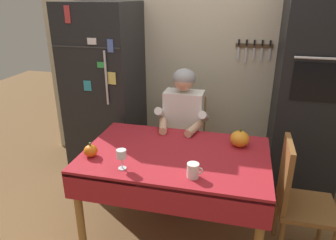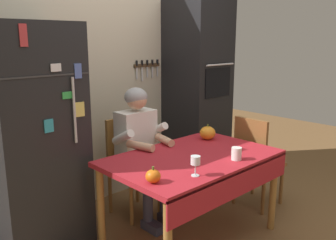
{
  "view_description": "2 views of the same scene",
  "coord_description": "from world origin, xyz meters",
  "px_view_note": "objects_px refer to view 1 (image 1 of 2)",
  "views": [
    {
      "loc": [
        0.45,
        -1.98,
        1.87
      ],
      "look_at": [
        -0.09,
        0.21,
        0.96
      ],
      "focal_mm": 33.69,
      "sensor_mm": 36.0,
      "label": 1
    },
    {
      "loc": [
        -2.06,
        -1.79,
        1.67
      ],
      "look_at": [
        -0.1,
        0.28,
        1.03
      ],
      "focal_mm": 38.29,
      "sensor_mm": 36.0,
      "label": 2
    }
  ],
  "objects_px": {
    "wall_oven": "(310,90)",
    "coffee_mug": "(193,170)",
    "pumpkin_large": "(240,139)",
    "refrigerator": "(106,92)",
    "chair_behind_person": "(185,137)",
    "seated_person": "(182,124)",
    "chair_right_side": "(297,197)",
    "pumpkin_medium": "(91,151)",
    "dining_table": "(175,164)",
    "wine_glass": "(121,155)"
  },
  "relations": [
    {
      "from": "chair_right_side",
      "to": "wall_oven",
      "type": "bearing_deg",
      "value": 80.82
    },
    {
      "from": "dining_table",
      "to": "pumpkin_large",
      "type": "bearing_deg",
      "value": 28.87
    },
    {
      "from": "wall_oven",
      "to": "pumpkin_medium",
      "type": "relative_size",
      "value": 18.7
    },
    {
      "from": "coffee_mug",
      "to": "pumpkin_medium",
      "type": "bearing_deg",
      "value": 172.64
    },
    {
      "from": "coffee_mug",
      "to": "pumpkin_large",
      "type": "distance_m",
      "value": 0.61
    },
    {
      "from": "refrigerator",
      "to": "wine_glass",
      "type": "height_order",
      "value": "refrigerator"
    },
    {
      "from": "wall_oven",
      "to": "coffee_mug",
      "type": "bearing_deg",
      "value": -125.64
    },
    {
      "from": "wall_oven",
      "to": "pumpkin_large",
      "type": "distance_m",
      "value": 0.92
    },
    {
      "from": "seated_person",
      "to": "chair_right_side",
      "type": "height_order",
      "value": "seated_person"
    },
    {
      "from": "refrigerator",
      "to": "seated_person",
      "type": "bearing_deg",
      "value": -17.56
    },
    {
      "from": "refrigerator",
      "to": "chair_behind_person",
      "type": "bearing_deg",
      "value": -5.85
    },
    {
      "from": "refrigerator",
      "to": "pumpkin_large",
      "type": "height_order",
      "value": "refrigerator"
    },
    {
      "from": "refrigerator",
      "to": "chair_behind_person",
      "type": "xyz_separation_m",
      "value": [
        0.88,
        -0.09,
        -0.39
      ]
    },
    {
      "from": "dining_table",
      "to": "pumpkin_medium",
      "type": "xyz_separation_m",
      "value": [
        -0.6,
        -0.18,
        0.13
      ]
    },
    {
      "from": "refrigerator",
      "to": "coffee_mug",
      "type": "bearing_deg",
      "value": -45.76
    },
    {
      "from": "wine_glass",
      "to": "chair_behind_person",
      "type": "bearing_deg",
      "value": 77.51
    },
    {
      "from": "seated_person",
      "to": "refrigerator",
      "type": "bearing_deg",
      "value": 162.44
    },
    {
      "from": "seated_person",
      "to": "wine_glass",
      "type": "distance_m",
      "value": 0.94
    },
    {
      "from": "dining_table",
      "to": "seated_person",
      "type": "bearing_deg",
      "value": 96.35
    },
    {
      "from": "seated_person",
      "to": "pumpkin_medium",
      "type": "height_order",
      "value": "seated_person"
    },
    {
      "from": "wall_oven",
      "to": "wine_glass",
      "type": "distance_m",
      "value": 1.83
    },
    {
      "from": "dining_table",
      "to": "coffee_mug",
      "type": "distance_m",
      "value": 0.36
    },
    {
      "from": "pumpkin_medium",
      "to": "chair_right_side",
      "type": "bearing_deg",
      "value": 6.88
    },
    {
      "from": "dining_table",
      "to": "seated_person",
      "type": "distance_m",
      "value": 0.61
    },
    {
      "from": "pumpkin_large",
      "to": "pumpkin_medium",
      "type": "height_order",
      "value": "pumpkin_large"
    },
    {
      "from": "dining_table",
      "to": "pumpkin_large",
      "type": "xyz_separation_m",
      "value": [
        0.47,
        0.26,
        0.15
      ]
    },
    {
      "from": "chair_right_side",
      "to": "coffee_mug",
      "type": "xyz_separation_m",
      "value": [
        -0.72,
        -0.28,
        0.28
      ]
    },
    {
      "from": "wall_oven",
      "to": "coffee_mug",
      "type": "xyz_separation_m",
      "value": [
        -0.86,
        -1.21,
        -0.26
      ]
    },
    {
      "from": "dining_table",
      "to": "wine_glass",
      "type": "distance_m",
      "value": 0.47
    },
    {
      "from": "seated_person",
      "to": "pumpkin_medium",
      "type": "bearing_deg",
      "value": -124.1
    },
    {
      "from": "pumpkin_large",
      "to": "pumpkin_medium",
      "type": "xyz_separation_m",
      "value": [
        -1.06,
        -0.44,
        -0.02
      ]
    },
    {
      "from": "refrigerator",
      "to": "wine_glass",
      "type": "bearing_deg",
      "value": -61.39
    },
    {
      "from": "wall_oven",
      "to": "chair_behind_person",
      "type": "relative_size",
      "value": 2.26
    },
    {
      "from": "chair_behind_person",
      "to": "coffee_mug",
      "type": "height_order",
      "value": "chair_behind_person"
    },
    {
      "from": "dining_table",
      "to": "chair_right_side",
      "type": "distance_m",
      "value": 0.91
    },
    {
      "from": "coffee_mug",
      "to": "pumpkin_medium",
      "type": "xyz_separation_m",
      "value": [
        -0.78,
        0.1,
        -0.0
      ]
    },
    {
      "from": "refrigerator",
      "to": "pumpkin_medium",
      "type": "height_order",
      "value": "refrigerator"
    },
    {
      "from": "chair_right_side",
      "to": "coffee_mug",
      "type": "height_order",
      "value": "chair_right_side"
    },
    {
      "from": "chair_right_side",
      "to": "pumpkin_large",
      "type": "relative_size",
      "value": 6.23
    },
    {
      "from": "wine_glass",
      "to": "dining_table",
      "type": "bearing_deg",
      "value": 43.65
    },
    {
      "from": "dining_table",
      "to": "chair_right_side",
      "type": "relative_size",
      "value": 1.51
    },
    {
      "from": "chair_behind_person",
      "to": "seated_person",
      "type": "xyz_separation_m",
      "value": [
        0.0,
        -0.19,
        0.23
      ]
    },
    {
      "from": "wall_oven",
      "to": "chair_right_side",
      "type": "relative_size",
      "value": 2.26
    },
    {
      "from": "wall_oven",
      "to": "pumpkin_large",
      "type": "height_order",
      "value": "wall_oven"
    },
    {
      "from": "seated_person",
      "to": "chair_right_side",
      "type": "xyz_separation_m",
      "value": [
        0.97,
        -0.6,
        -0.23
      ]
    },
    {
      "from": "wine_glass",
      "to": "pumpkin_medium",
      "type": "xyz_separation_m",
      "value": [
        -0.29,
        0.11,
        -0.06
      ]
    },
    {
      "from": "chair_right_side",
      "to": "pumpkin_medium",
      "type": "distance_m",
      "value": 1.54
    },
    {
      "from": "chair_right_side",
      "to": "pumpkin_large",
      "type": "height_order",
      "value": "chair_right_side"
    },
    {
      "from": "pumpkin_large",
      "to": "seated_person",
      "type": "bearing_deg",
      "value": 146.91
    },
    {
      "from": "wall_oven",
      "to": "seated_person",
      "type": "height_order",
      "value": "wall_oven"
    }
  ]
}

